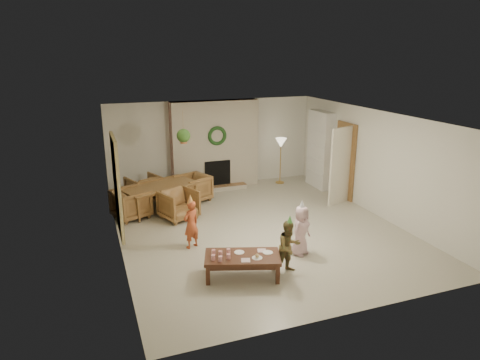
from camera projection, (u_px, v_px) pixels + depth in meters
name	position (u px, v px, depth m)	size (l,w,h in m)	color
floor	(259.00, 228.00, 9.63)	(7.00, 7.00, 0.00)	#B7B29E
ceiling	(260.00, 117.00, 8.91)	(7.00, 7.00, 0.00)	white
wall_back	(213.00, 143.00, 12.42)	(7.00, 7.00, 0.00)	silver
wall_front	(353.00, 238.00, 6.12)	(7.00, 7.00, 0.00)	silver
wall_left	(116.00, 189.00, 8.29)	(7.00, 7.00, 0.00)	silver
wall_right	(375.00, 163.00, 10.26)	(7.00, 7.00, 0.00)	silver
fireplace_mass	(215.00, 145.00, 12.24)	(2.50, 0.40, 2.50)	#551619
fireplace_hearth	(219.00, 188.00, 12.27)	(1.60, 0.30, 0.12)	brown
fireplace_firebox	(217.00, 173.00, 12.31)	(0.75, 0.12, 0.75)	black
fireplace_wreath	(217.00, 136.00, 11.95)	(0.54, 0.54, 0.10)	#1A4419
floor_lamp_base	(280.00, 182.00, 12.96)	(0.26, 0.26, 0.03)	gold
floor_lamp_post	(280.00, 162.00, 12.78)	(0.03, 0.03, 1.23)	gold
floor_lamp_shade	(281.00, 143.00, 12.61)	(0.33, 0.33, 0.27)	beige
bookshelf_carcass	(320.00, 150.00, 12.32)	(0.30, 1.00, 2.20)	white
bookshelf_shelf_a	(318.00, 172.00, 12.50)	(0.30, 0.92, 0.03)	white
bookshelf_shelf_b	(319.00, 158.00, 12.38)	(0.30, 0.92, 0.03)	white
bookshelf_shelf_c	(320.00, 145.00, 12.27)	(0.30, 0.92, 0.03)	white
bookshelf_shelf_d	(320.00, 131.00, 12.15)	(0.30, 0.92, 0.03)	white
books_row_lower	(320.00, 168.00, 12.32)	(0.20, 0.40, 0.24)	#A31E2F
books_row_mid	(318.00, 153.00, 12.38)	(0.20, 0.44, 0.24)	#235082
books_row_upper	(321.00, 141.00, 12.13)	(0.20, 0.36, 0.22)	#BA8228
door_frame	(345.00, 161.00, 11.39)	(0.05, 0.86, 2.04)	brown
door_leaf	(341.00, 166.00, 10.93)	(0.05, 0.80, 2.00)	beige
curtain_panel	(117.00, 186.00, 8.48)	(0.06, 1.20, 2.00)	#C8C28D
dining_table	(160.00, 198.00, 10.67)	(1.82, 1.02, 0.64)	brown
dining_chair_near	(179.00, 204.00, 10.09)	(0.76, 0.78, 0.71)	brown
dining_chair_far	(144.00, 189.00, 11.23)	(0.76, 0.78, 0.71)	brown
dining_chair_left	(131.00, 204.00, 10.15)	(0.76, 0.78, 0.71)	brown
dining_chair_right	(193.00, 188.00, 11.30)	(0.76, 0.78, 0.71)	brown
hanging_plant_cord	(183.00, 126.00, 9.93)	(0.01, 0.01, 0.70)	tan
hanging_plant_pot	(184.00, 141.00, 10.03)	(0.16, 0.16, 0.12)	#AD6237
hanging_plant_foliage	(184.00, 136.00, 10.00)	(0.32, 0.32, 0.32)	#274C19
coffee_table_top	(242.00, 257.00, 7.48)	(1.30, 0.65, 0.06)	#4D2919
coffee_table_apron	(242.00, 261.00, 7.50)	(1.20, 0.55, 0.08)	#4D2919
coffee_leg_fl	(208.00, 275.00, 7.26)	(0.07, 0.07, 0.34)	#4D2919
coffee_leg_fr	(278.00, 274.00, 7.30)	(0.07, 0.07, 0.34)	#4D2919
coffee_leg_bl	(209.00, 261.00, 7.77)	(0.07, 0.07, 0.34)	#4D2919
coffee_leg_br	(274.00, 260.00, 7.81)	(0.07, 0.07, 0.34)	#4D2919
cup_a	(213.00, 258.00, 7.30)	(0.07, 0.07, 0.09)	white
cup_b	(214.00, 252.00, 7.49)	(0.07, 0.07, 0.09)	white
cup_c	(220.00, 259.00, 7.25)	(0.07, 0.07, 0.09)	white
cup_d	(220.00, 253.00, 7.45)	(0.07, 0.07, 0.09)	white
cup_e	(229.00, 257.00, 7.33)	(0.07, 0.07, 0.09)	white
cup_f	(228.00, 251.00, 7.53)	(0.07, 0.07, 0.09)	white
plate_a	(239.00, 252.00, 7.58)	(0.18, 0.18, 0.01)	white
plate_b	(257.00, 258.00, 7.38)	(0.18, 0.18, 0.01)	white
plate_c	(268.00, 252.00, 7.58)	(0.18, 0.18, 0.01)	white
food_scoop	(257.00, 256.00, 7.37)	(0.07, 0.07, 0.07)	tan
napkin_left	(246.00, 260.00, 7.30)	(0.15, 0.15, 0.01)	#DBA1AD
napkin_right	(262.00, 250.00, 7.65)	(0.15, 0.15, 0.01)	#DBA1AD
child_red	(191.00, 224.00, 8.57)	(0.36, 0.24, 0.99)	#AC4624
party_hat_red	(190.00, 199.00, 8.41)	(0.14, 0.14, 0.19)	gold
child_plaid	(289.00, 247.00, 7.60)	(0.47, 0.37, 0.98)	brown
party_hat_plaid	(290.00, 220.00, 7.44)	(0.12, 0.12, 0.16)	#5EC353
child_pink	(301.00, 230.00, 8.28)	(0.48, 0.31, 0.99)	beige
party_hat_pink	(302.00, 204.00, 8.13)	(0.13, 0.13, 0.18)	silver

